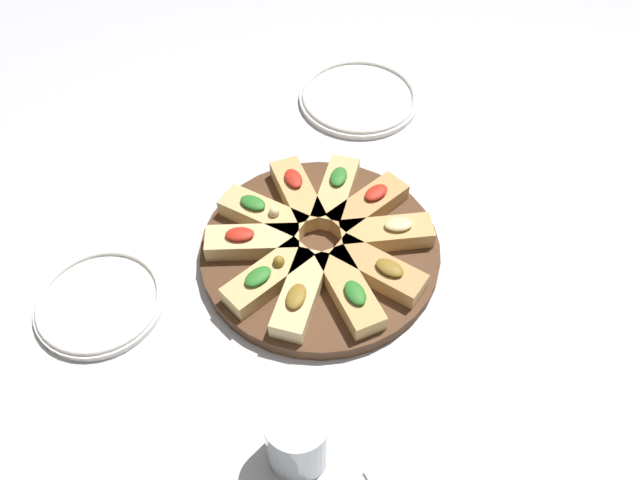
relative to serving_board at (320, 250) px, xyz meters
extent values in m
plane|color=silver|center=(0.00, 0.00, -0.01)|extent=(3.00, 3.00, 0.00)
cylinder|color=#51331E|center=(0.00, 0.00, 0.00)|extent=(0.36, 0.36, 0.02)
cube|color=tan|center=(0.07, -0.07, 0.02)|extent=(0.13, 0.13, 0.03)
ellipsoid|color=olive|center=(0.08, -0.08, 0.04)|extent=(0.05, 0.05, 0.01)
cube|color=tan|center=(0.10, -0.01, 0.02)|extent=(0.14, 0.06, 0.03)
ellipsoid|color=beige|center=(0.11, -0.01, 0.04)|extent=(0.04, 0.03, 0.01)
cube|color=tan|center=(0.09, 0.05, 0.02)|extent=(0.14, 0.11, 0.03)
ellipsoid|color=red|center=(0.10, 0.06, 0.04)|extent=(0.05, 0.04, 0.01)
cube|color=#DBB775|center=(0.04, 0.09, 0.02)|extent=(0.10, 0.14, 0.03)
ellipsoid|color=#2D7A28|center=(0.05, 0.10, 0.04)|extent=(0.04, 0.05, 0.01)
cube|color=tan|center=(-0.01, 0.10, 0.02)|extent=(0.07, 0.14, 0.03)
ellipsoid|color=red|center=(-0.02, 0.11, 0.04)|extent=(0.03, 0.04, 0.01)
cube|color=#DBB775|center=(-0.07, 0.07, 0.02)|extent=(0.13, 0.13, 0.03)
ellipsoid|color=#2D7A28|center=(-0.09, 0.08, 0.04)|extent=(0.05, 0.05, 0.01)
sphere|color=beige|center=(-0.06, 0.05, 0.04)|extent=(0.02, 0.02, 0.02)
cube|color=#E5C689|center=(-0.10, 0.02, 0.02)|extent=(0.14, 0.07, 0.03)
ellipsoid|color=red|center=(-0.11, 0.02, 0.04)|extent=(0.05, 0.03, 0.01)
cube|color=#DBB775|center=(-0.08, -0.05, 0.02)|extent=(0.14, 0.11, 0.03)
ellipsoid|color=#2D7A28|center=(-0.10, -0.06, 0.04)|extent=(0.05, 0.04, 0.01)
sphere|color=olive|center=(-0.07, -0.04, 0.04)|extent=(0.02, 0.02, 0.02)
cube|color=#E5C689|center=(-0.05, -0.09, 0.02)|extent=(0.11, 0.14, 0.03)
ellipsoid|color=olive|center=(-0.05, -0.10, 0.04)|extent=(0.04, 0.05, 0.01)
cube|color=tan|center=(0.02, -0.10, 0.02)|extent=(0.07, 0.14, 0.03)
ellipsoid|color=#2D7A28|center=(0.02, -0.11, 0.04)|extent=(0.03, 0.05, 0.01)
cylinder|color=white|center=(-0.32, -0.02, -0.01)|extent=(0.18, 0.18, 0.01)
torus|color=white|center=(-0.32, -0.02, 0.00)|extent=(0.17, 0.17, 0.01)
cylinder|color=white|center=(0.15, 0.34, -0.01)|extent=(0.22, 0.22, 0.01)
torus|color=white|center=(0.15, 0.34, 0.00)|extent=(0.21, 0.21, 0.01)
cylinder|color=silver|center=(-0.09, -0.29, 0.04)|extent=(0.08, 0.08, 0.10)
camera|label=1|loc=(-0.12, -0.56, 0.73)|focal=35.00mm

